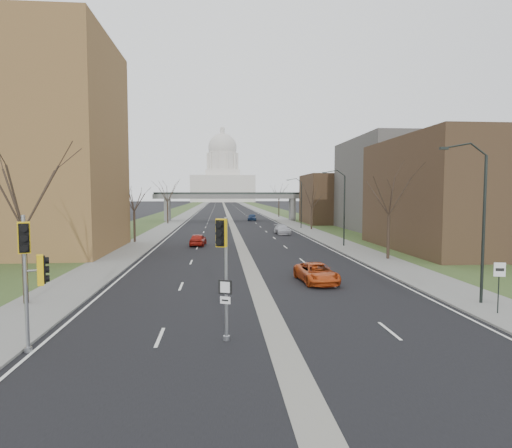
{
  "coord_description": "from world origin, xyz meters",
  "views": [
    {
      "loc": [
        -2.45,
        -15.92,
        6.06
      ],
      "look_at": [
        -0.1,
        11.69,
        4.11
      ],
      "focal_mm": 30.0,
      "sensor_mm": 36.0,
      "label": 1
    }
  ],
  "objects": [
    {
      "name": "car_left_near",
      "position": [
        -5.0,
        34.42,
        0.71
      ],
      "size": [
        2.03,
        4.31,
        1.43
      ],
      "primitive_type": "imported",
      "rotation": [
        0.0,
        0.0,
        3.06
      ],
      "color": "maroon",
      "rests_on": "ground"
    },
    {
      "name": "speed_limit_sign",
      "position": [
        11.36,
        3.94,
        1.87
      ],
      "size": [
        0.54,
        0.16,
        2.55
      ],
      "rotation": [
        0.0,
        0.0,
        -0.24
      ],
      "color": "black",
      "rests_on": "sidewalk_right"
    },
    {
      "name": "pedestrian_bridge",
      "position": [
        0.0,
        80.0,
        4.84
      ],
      "size": [
        34.0,
        3.0,
        6.45
      ],
      "color": "slate",
      "rests_on": "ground"
    },
    {
      "name": "streetlight_near",
      "position": [
        10.99,
        6.0,
        6.95
      ],
      "size": [
        2.61,
        0.2,
        8.7
      ],
      "color": "black",
      "rests_on": "sidewalk_right"
    },
    {
      "name": "capitol",
      "position": [
        0.0,
        320.0,
        18.6
      ],
      "size": [
        48.0,
        42.0,
        55.75
      ],
      "color": "silver",
      "rests_on": "ground"
    },
    {
      "name": "tree_left_a",
      "position": [
        -13.0,
        8.0,
        6.64
      ],
      "size": [
        7.2,
        7.2,
        9.4
      ],
      "color": "#382B21",
      "rests_on": "sidewalk_left"
    },
    {
      "name": "tree_right_a",
      "position": [
        13.0,
        22.0,
        6.64
      ],
      "size": [
        7.2,
        7.2,
        9.4
      ],
      "color": "#382B21",
      "rests_on": "sidewalk_right"
    },
    {
      "name": "tree_left_b",
      "position": [
        -13.0,
        38.0,
        6.23
      ],
      "size": [
        6.75,
        6.75,
        8.81
      ],
      "color": "#382B21",
      "rests_on": "sidewalk_left"
    },
    {
      "name": "grass_verge_left",
      "position": [
        -18.0,
        150.0,
        0.05
      ],
      "size": [
        8.0,
        600.0,
        0.1
      ],
      "primitive_type": "cube",
      "color": "#2D4520",
      "rests_on": "ground"
    },
    {
      "name": "ground",
      "position": [
        0.0,
        0.0,
        0.0
      ],
      "size": [
        700.0,
        700.0,
        0.0
      ],
      "primitive_type": "plane",
      "color": "black",
      "rests_on": "ground"
    },
    {
      "name": "commercial_block_mid",
      "position": [
        28.0,
        52.0,
        7.5
      ],
      "size": [
        18.0,
        22.0,
        15.0
      ],
      "primitive_type": "cube",
      "color": "#5C5954",
      "rests_on": "ground"
    },
    {
      "name": "signal_pole_median",
      "position": [
        -2.31,
        1.18,
        3.56
      ],
      "size": [
        0.73,
        0.85,
        5.11
      ],
      "rotation": [
        0.0,
        0.0,
        -0.39
      ],
      "color": "gray",
      "rests_on": "ground"
    },
    {
      "name": "sidewalk_right",
      "position": [
        12.0,
        150.0,
        0.06
      ],
      "size": [
        4.0,
        600.0,
        0.12
      ],
      "primitive_type": "cube",
      "color": "gray",
      "rests_on": "ground"
    },
    {
      "name": "streetlight_mid",
      "position": [
        10.99,
        32.0,
        6.95
      ],
      "size": [
        2.61,
        0.2,
        8.7
      ],
      "color": "black",
      "rests_on": "sidewalk_right"
    },
    {
      "name": "sidewalk_left",
      "position": [
        -12.0,
        150.0,
        0.06
      ],
      "size": [
        4.0,
        600.0,
        0.12
      ],
      "primitive_type": "cube",
      "color": "gray",
      "rests_on": "ground"
    },
    {
      "name": "median_strip",
      "position": [
        0.0,
        150.0,
        0.0
      ],
      "size": [
        1.2,
        600.0,
        0.02
      ],
      "primitive_type": "cube",
      "color": "gray",
      "rests_on": "ground"
    },
    {
      "name": "car_left_far",
      "position": [
        -2.0,
        59.59,
        0.67
      ],
      "size": [
        1.9,
        4.2,
        1.34
      ],
      "primitive_type": "imported",
      "rotation": [
        0.0,
        0.0,
        3.02
      ],
      "color": "black",
      "rests_on": "ground"
    },
    {
      "name": "streetlight_far",
      "position": [
        10.99,
        58.0,
        6.95
      ],
      "size": [
        2.61,
        0.2,
        8.7
      ],
      "color": "black",
      "rests_on": "sidewalk_right"
    },
    {
      "name": "commercial_block_far",
      "position": [
        22.0,
        70.0,
        5.0
      ],
      "size": [
        14.0,
        14.0,
        10.0
      ],
      "primitive_type": "cube",
      "color": "#4A3622",
      "rests_on": "ground"
    },
    {
      "name": "road_surface",
      "position": [
        0.0,
        150.0,
        0.01
      ],
      "size": [
        20.0,
        600.0,
        0.01
      ],
      "primitive_type": "cube",
      "color": "black",
      "rests_on": "ground"
    },
    {
      "name": "car_right_near",
      "position": [
        4.14,
        12.55,
        0.66
      ],
      "size": [
        2.62,
        4.95,
        1.33
      ],
      "primitive_type": "imported",
      "rotation": [
        0.0,
        0.0,
        0.09
      ],
      "color": "#B94213",
      "rests_on": "ground"
    },
    {
      "name": "car_right_far",
      "position": [
        4.95,
        81.56,
        0.79
      ],
      "size": [
        2.42,
        4.82,
        1.57
      ],
      "primitive_type": "imported",
      "rotation": [
        0.0,
        0.0,
        -0.13
      ],
      "color": "navy",
      "rests_on": "ground"
    },
    {
      "name": "tree_right_b",
      "position": [
        13.0,
        55.0,
        5.82
      ],
      "size": [
        6.3,
        6.3,
        8.22
      ],
      "color": "#382B21",
      "rests_on": "sidewalk_right"
    },
    {
      "name": "commercial_block_near",
      "position": [
        24.0,
        28.0,
        6.0
      ],
      "size": [
        16.0,
        20.0,
        12.0
      ],
      "primitive_type": "cube",
      "color": "#4A3622",
      "rests_on": "ground"
    },
    {
      "name": "grass_verge_right",
      "position": [
        18.0,
        150.0,
        0.05
      ],
      "size": [
        8.0,
        600.0,
        0.1
      ],
      "primitive_type": "cube",
      "color": "#2D4520",
      "rests_on": "ground"
    },
    {
      "name": "signal_pole_left",
      "position": [
        -9.54,
        0.66,
        3.45
      ],
      "size": [
        0.88,
        1.22,
        5.27
      ],
      "rotation": [
        0.0,
        0.0,
        0.42
      ],
      "color": "gray",
      "rests_on": "ground"
    },
    {
      "name": "tree_left_c",
      "position": [
        -13.0,
        72.0,
        7.04
      ],
      "size": [
        7.65,
        7.65,
        9.99
      ],
      "color": "#382B21",
      "rests_on": "sidewalk_left"
    },
    {
      "name": "car_right_mid",
      "position": [
        6.92,
        47.65,
        0.7
      ],
      "size": [
        2.25,
        4.94,
        1.4
      ],
      "primitive_type": "imported",
      "rotation": [
        0.0,
        0.0,
        0.06
      ],
      "color": "#AEAEB6",
      "rests_on": "ground"
    },
    {
      "name": "tree_right_c",
      "position": [
        13.0,
        95.0,
        7.04
      ],
      "size": [
        7.65,
        7.65,
        9.99
      ],
      "color": "#382B21",
      "rests_on": "sidewalk_right"
    }
  ]
}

